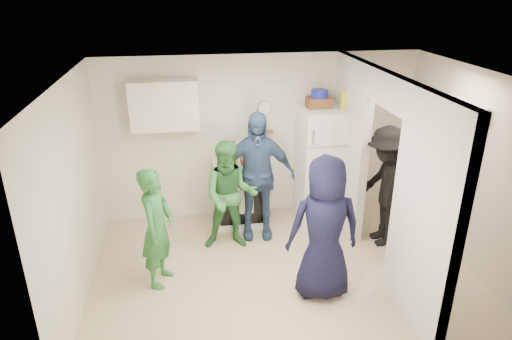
# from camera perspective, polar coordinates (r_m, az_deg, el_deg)

# --- Properties ---
(floor) EXTENTS (4.80, 4.80, 0.00)m
(floor) POSITION_cam_1_polar(r_m,az_deg,el_deg) (6.05, 3.30, -12.30)
(floor) COLOR #C7B68C
(floor) RESTS_ON ground
(wall_back) EXTENTS (4.80, 0.00, 4.80)m
(wall_back) POSITION_cam_1_polar(r_m,az_deg,el_deg) (6.99, 0.59, 4.19)
(wall_back) COLOR silver
(wall_back) RESTS_ON floor
(wall_front) EXTENTS (4.80, 0.00, 4.80)m
(wall_front) POSITION_cam_1_polar(r_m,az_deg,el_deg) (3.99, 8.96, -11.26)
(wall_front) COLOR silver
(wall_front) RESTS_ON floor
(wall_left) EXTENTS (0.00, 3.40, 3.40)m
(wall_left) POSITION_cam_1_polar(r_m,az_deg,el_deg) (5.47, -21.82, -2.94)
(wall_left) COLOR silver
(wall_left) RESTS_ON floor
(wall_right) EXTENTS (0.00, 3.40, 3.40)m
(wall_right) POSITION_cam_1_polar(r_m,az_deg,el_deg) (6.37, 25.16, 0.10)
(wall_right) COLOR silver
(wall_right) RESTS_ON floor
(ceiling) EXTENTS (4.80, 4.80, 0.00)m
(ceiling) POSITION_cam_1_polar(r_m,az_deg,el_deg) (5.05, 3.95, 11.64)
(ceiling) COLOR white
(ceiling) RESTS_ON wall_back
(partition_pier_back) EXTENTS (0.12, 1.20, 2.50)m
(partition_pier_back) POSITION_cam_1_polar(r_m,az_deg,el_deg) (6.74, 11.57, 3.02)
(partition_pier_back) COLOR silver
(partition_pier_back) RESTS_ON floor
(partition_pier_front) EXTENTS (0.12, 1.20, 2.50)m
(partition_pier_front) POSITION_cam_1_polar(r_m,az_deg,el_deg) (4.92, 20.32, -5.59)
(partition_pier_front) COLOR silver
(partition_pier_front) RESTS_ON floor
(partition_header) EXTENTS (0.12, 1.00, 0.40)m
(partition_header) POSITION_cam_1_polar(r_m,az_deg,el_deg) (5.49, 16.38, 9.53)
(partition_header) COLOR silver
(partition_header) RESTS_ON partition_pier_back
(stove) EXTENTS (0.80, 0.67, 0.95)m
(stove) POSITION_cam_1_polar(r_m,az_deg,el_deg) (6.92, -1.93, -2.90)
(stove) COLOR white
(stove) RESTS_ON floor
(upper_cabinet) EXTENTS (0.95, 0.34, 0.70)m
(upper_cabinet) POSITION_cam_1_polar(r_m,az_deg,el_deg) (6.56, -11.39, 7.98)
(upper_cabinet) COLOR silver
(upper_cabinet) RESTS_ON wall_back
(fridge) EXTENTS (0.72, 0.70, 1.76)m
(fridge) POSITION_cam_1_polar(r_m,az_deg,el_deg) (6.99, 8.37, 0.70)
(fridge) COLOR white
(fridge) RESTS_ON floor
(wicker_basket) EXTENTS (0.35, 0.25, 0.15)m
(wicker_basket) POSITION_cam_1_polar(r_m,az_deg,el_deg) (6.71, 7.88, 8.38)
(wicker_basket) COLOR brown
(wicker_basket) RESTS_ON fridge
(blue_bowl) EXTENTS (0.24, 0.24, 0.11)m
(blue_bowl) POSITION_cam_1_polar(r_m,az_deg,el_deg) (6.68, 7.94, 9.46)
(blue_bowl) COLOR navy
(blue_bowl) RESTS_ON wicker_basket
(yellow_cup_stack_top) EXTENTS (0.09, 0.09, 0.25)m
(yellow_cup_stack_top) POSITION_cam_1_polar(r_m,az_deg,el_deg) (6.66, 10.93, 8.52)
(yellow_cup_stack_top) COLOR yellow
(yellow_cup_stack_top) RESTS_ON fridge
(wall_clock) EXTENTS (0.22, 0.02, 0.22)m
(wall_clock) POSITION_cam_1_polar(r_m,az_deg,el_deg) (6.85, 1.04, 7.73)
(wall_clock) COLOR white
(wall_clock) RESTS_ON wall_back
(spice_shelf) EXTENTS (0.35, 0.08, 0.03)m
(spice_shelf) POSITION_cam_1_polar(r_m,az_deg,el_deg) (6.91, 0.66, 4.84)
(spice_shelf) COLOR olive
(spice_shelf) RESTS_ON wall_back
(nook_window) EXTENTS (0.03, 0.70, 0.80)m
(nook_window) POSITION_cam_1_polar(r_m,az_deg,el_deg) (6.39, 24.64, 4.09)
(nook_window) COLOR black
(nook_window) RESTS_ON wall_right
(nook_window_frame) EXTENTS (0.04, 0.76, 0.86)m
(nook_window_frame) POSITION_cam_1_polar(r_m,az_deg,el_deg) (6.38, 24.53, 4.08)
(nook_window_frame) COLOR white
(nook_window_frame) RESTS_ON wall_right
(nook_valance) EXTENTS (0.04, 0.82, 0.18)m
(nook_valance) POSITION_cam_1_polar(r_m,az_deg,el_deg) (6.28, 24.85, 7.10)
(nook_valance) COLOR white
(nook_valance) RESTS_ON wall_right
(yellow_cup_stack_stove) EXTENTS (0.09, 0.09, 0.25)m
(yellow_cup_stack_stove) POSITION_cam_1_polar(r_m,az_deg,el_deg) (6.47, -2.81, 1.01)
(yellow_cup_stack_stove) COLOR #D0DD12
(yellow_cup_stack_stove) RESTS_ON stove
(red_cup) EXTENTS (0.09, 0.09, 0.12)m
(red_cup) POSITION_cam_1_polar(r_m,az_deg,el_deg) (6.56, 0.13, 0.72)
(red_cup) COLOR #AC130B
(red_cup) RESTS_ON stove
(person_green_left) EXTENTS (0.52, 0.64, 1.51)m
(person_green_left) POSITION_cam_1_polar(r_m,az_deg,el_deg) (5.56, -12.28, -7.07)
(person_green_left) COLOR #30772F
(person_green_left) RESTS_ON floor
(person_green_center) EXTENTS (0.82, 0.67, 1.54)m
(person_green_center) POSITION_cam_1_polar(r_m,az_deg,el_deg) (6.16, -3.23, -3.29)
(person_green_center) COLOR #367B3F
(person_green_center) RESTS_ON floor
(person_denim) EXTENTS (1.13, 0.56, 1.86)m
(person_denim) POSITION_cam_1_polar(r_m,az_deg,el_deg) (6.37, -0.00, -0.76)
(person_denim) COLOR #334870
(person_denim) RESTS_ON floor
(person_navy) EXTENTS (0.87, 0.58, 1.73)m
(person_navy) POSITION_cam_1_polar(r_m,az_deg,el_deg) (5.24, 8.53, -7.28)
(person_navy) COLOR black
(person_navy) RESTS_ON floor
(person_nook) EXTENTS (0.64, 1.11, 1.70)m
(person_nook) POSITION_cam_1_polar(r_m,az_deg,el_deg) (6.47, 15.86, -2.04)
(person_nook) COLOR black
(person_nook) RESTS_ON floor
(bottle_a) EXTENTS (0.07, 0.07, 0.28)m
(bottle_a) POSITION_cam_1_polar(r_m,az_deg,el_deg) (6.75, -4.57, 2.05)
(bottle_a) COLOR brown
(bottle_a) RESTS_ON stove
(bottle_b) EXTENTS (0.07, 0.07, 0.29)m
(bottle_b) POSITION_cam_1_polar(r_m,az_deg,el_deg) (6.57, -3.55, 1.53)
(bottle_b) COLOR #164425
(bottle_b) RESTS_ON stove
(bottle_c) EXTENTS (0.06, 0.06, 0.32)m
(bottle_c) POSITION_cam_1_polar(r_m,az_deg,el_deg) (6.79, -2.78, 2.39)
(bottle_c) COLOR silver
(bottle_c) RESTS_ON stove
(bottle_d) EXTENTS (0.07, 0.07, 0.31)m
(bottle_d) POSITION_cam_1_polar(r_m,az_deg,el_deg) (6.64, -1.62, 1.89)
(bottle_d) COLOR maroon
(bottle_d) RESTS_ON stove
(bottle_e) EXTENTS (0.06, 0.06, 0.30)m
(bottle_e) POSITION_cam_1_polar(r_m,az_deg,el_deg) (6.87, -1.44, 2.56)
(bottle_e) COLOR #9EA2AF
(bottle_e) RESTS_ON stove
(bottle_f) EXTENTS (0.07, 0.07, 0.30)m
(bottle_f) POSITION_cam_1_polar(r_m,az_deg,el_deg) (6.71, -0.59, 2.07)
(bottle_f) COLOR #133624
(bottle_f) RESTS_ON stove
(bottle_g) EXTENTS (0.06, 0.06, 0.28)m
(bottle_g) POSITION_cam_1_polar(r_m,az_deg,el_deg) (6.84, 0.04, 2.40)
(bottle_g) COLOR olive
(bottle_g) RESTS_ON stove
(bottle_h) EXTENTS (0.06, 0.06, 0.33)m
(bottle_h) POSITION_cam_1_polar(r_m,az_deg,el_deg) (6.55, -4.55, 1.59)
(bottle_h) COLOR #AAAAB6
(bottle_h) RESTS_ON stove
(bottle_i) EXTENTS (0.07, 0.07, 0.28)m
(bottle_i) POSITION_cam_1_polar(r_m,az_deg,el_deg) (6.78, -1.74, 2.18)
(bottle_i) COLOR #4D390D
(bottle_i) RESTS_ON stove
(bottle_j) EXTENTS (0.07, 0.07, 0.32)m
(bottle_j) POSITION_cam_1_polar(r_m,az_deg,el_deg) (6.62, 0.54, 1.89)
(bottle_j) COLOR #256C30
(bottle_j) RESTS_ON stove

